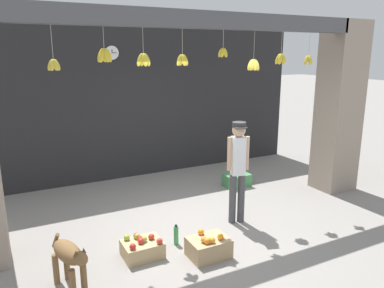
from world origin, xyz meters
name	(u,v)px	position (x,y,z in m)	size (l,w,h in m)	color
ground_plane	(204,225)	(0.00, 0.00, 0.00)	(60.00, 60.00, 0.00)	gray
shop_back_wall	(140,102)	(0.00, 2.82, 1.59)	(7.45, 0.12, 3.18)	#232326
shop_pillar_right	(339,108)	(3.07, 0.30, 1.59)	(0.70, 0.60, 3.18)	gray
storefront_awning	(202,23)	(0.01, 0.12, 3.02)	(5.55, 0.28, 0.85)	#4C4C51
dog	(69,257)	(-2.13, -0.77, 0.42)	(0.37, 0.79, 0.63)	brown
shopkeeper	(238,165)	(0.51, -0.14, 0.94)	(0.33, 0.29, 1.61)	#424247
fruit_crate_oranges	(209,247)	(-0.40, -0.84, 0.14)	(0.52, 0.40, 0.33)	tan
fruit_crate_apples	(142,248)	(-1.17, -0.44, 0.12)	(0.51, 0.40, 0.29)	tan
produce_box_green	(237,180)	(1.42, 1.21, 0.13)	(0.51, 0.34, 0.25)	#42844C
water_bottle	(176,235)	(-0.64, -0.36, 0.14)	(0.07, 0.07, 0.30)	#38934C
wall_clock	(112,53)	(-0.58, 2.74, 2.61)	(0.29, 0.03, 0.29)	black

